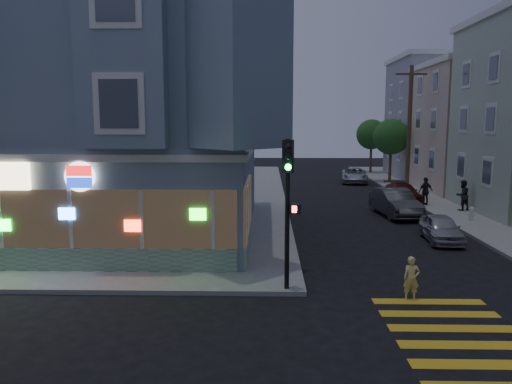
{
  "coord_description": "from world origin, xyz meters",
  "views": [
    {
      "loc": [
        1.81,
        -12.38,
        5.2
      ],
      "look_at": [
        1.4,
        5.2,
        2.72
      ],
      "focal_mm": 35.0,
      "sensor_mm": 36.0,
      "label": 1
    }
  ],
  "objects_px": {
    "street_tree_far": "(371,134)",
    "parked_car_b": "(395,203)",
    "running_child": "(411,279)",
    "fire_hydrant": "(471,213)",
    "pedestrian_a": "(462,195)",
    "pedestrian_b": "(426,191)",
    "parked_car_c": "(403,192)",
    "street_tree_near": "(391,137)",
    "parked_car_a": "(441,228)",
    "parked_car_d": "(354,175)",
    "utility_pole": "(409,127)",
    "traffic_signal": "(288,189)"
  },
  "relations": [
    {
      "from": "pedestrian_a",
      "to": "traffic_signal",
      "type": "xyz_separation_m",
      "value": [
        -10.57,
        -13.95,
        2.21
      ]
    },
    {
      "from": "parked_car_a",
      "to": "traffic_signal",
      "type": "height_order",
      "value": "traffic_signal"
    },
    {
      "from": "street_tree_far",
      "to": "parked_car_c",
      "type": "relative_size",
      "value": 1.29
    },
    {
      "from": "traffic_signal",
      "to": "pedestrian_b",
      "type": "bearing_deg",
      "value": 78.17
    },
    {
      "from": "fire_hydrant",
      "to": "street_tree_near",
      "type": "bearing_deg",
      "value": 90.53
    },
    {
      "from": "pedestrian_b",
      "to": "parked_car_c",
      "type": "xyz_separation_m",
      "value": [
        -0.77,
        2.27,
        -0.4
      ]
    },
    {
      "from": "pedestrian_b",
      "to": "traffic_signal",
      "type": "height_order",
      "value": "traffic_signal"
    },
    {
      "from": "pedestrian_a",
      "to": "parked_car_b",
      "type": "xyz_separation_m",
      "value": [
        -4.11,
        -1.11,
        -0.26
      ]
    },
    {
      "from": "parked_car_a",
      "to": "running_child",
      "type": "bearing_deg",
      "value": -110.37
    },
    {
      "from": "parked_car_d",
      "to": "utility_pole",
      "type": "bearing_deg",
      "value": -59.28
    },
    {
      "from": "street_tree_near",
      "to": "parked_car_b",
      "type": "bearing_deg",
      "value": -102.46
    },
    {
      "from": "utility_pole",
      "to": "pedestrian_a",
      "type": "height_order",
      "value": "utility_pole"
    },
    {
      "from": "street_tree_near",
      "to": "parked_car_b",
      "type": "distance_m",
      "value": 15.65
    },
    {
      "from": "pedestrian_a",
      "to": "parked_car_c",
      "type": "height_order",
      "value": "pedestrian_a"
    },
    {
      "from": "traffic_signal",
      "to": "fire_hydrant",
      "type": "xyz_separation_m",
      "value": [
        9.93,
        11.01,
        -2.7
      ]
    },
    {
      "from": "street_tree_near",
      "to": "running_child",
      "type": "bearing_deg",
      "value": -102.33
    },
    {
      "from": "running_child",
      "to": "fire_hydrant",
      "type": "bearing_deg",
      "value": 63.13
    },
    {
      "from": "pedestrian_b",
      "to": "parked_car_a",
      "type": "bearing_deg",
      "value": 54.4
    },
    {
      "from": "street_tree_far",
      "to": "fire_hydrant",
      "type": "distance_m",
      "value": 25.04
    },
    {
      "from": "street_tree_far",
      "to": "running_child",
      "type": "distance_m",
      "value": 36.87
    },
    {
      "from": "street_tree_far",
      "to": "parked_car_c",
      "type": "distance_m",
      "value": 18.14
    },
    {
      "from": "parked_car_d",
      "to": "running_child",
      "type": "bearing_deg",
      "value": -88.9
    },
    {
      "from": "utility_pole",
      "to": "street_tree_near",
      "type": "bearing_deg",
      "value": 88.09
    },
    {
      "from": "parked_car_a",
      "to": "traffic_signal",
      "type": "relative_size",
      "value": 0.75
    },
    {
      "from": "street_tree_far",
      "to": "parked_car_b",
      "type": "height_order",
      "value": "street_tree_far"
    },
    {
      "from": "pedestrian_b",
      "to": "pedestrian_a",
      "type": "bearing_deg",
      "value": 107.71
    },
    {
      "from": "street_tree_near",
      "to": "street_tree_far",
      "type": "relative_size",
      "value": 1.0
    },
    {
      "from": "pedestrian_b",
      "to": "traffic_signal",
      "type": "xyz_separation_m",
      "value": [
        -9.04,
        -15.77,
        2.23
      ]
    },
    {
      "from": "pedestrian_b",
      "to": "traffic_signal",
      "type": "relative_size",
      "value": 0.37
    },
    {
      "from": "fire_hydrant",
      "to": "pedestrian_a",
      "type": "bearing_deg",
      "value": 77.65
    },
    {
      "from": "running_child",
      "to": "pedestrian_b",
      "type": "height_order",
      "value": "pedestrian_b"
    },
    {
      "from": "street_tree_far",
      "to": "pedestrian_a",
      "type": "height_order",
      "value": "street_tree_far"
    },
    {
      "from": "parked_car_b",
      "to": "parked_car_a",
      "type": "bearing_deg",
      "value": -91.84
    },
    {
      "from": "utility_pole",
      "to": "pedestrian_a",
      "type": "distance_m",
      "value": 8.78
    },
    {
      "from": "street_tree_near",
      "to": "traffic_signal",
      "type": "relative_size",
      "value": 1.16
    },
    {
      "from": "street_tree_near",
      "to": "fire_hydrant",
      "type": "xyz_separation_m",
      "value": [
        0.16,
        -16.81,
        -3.41
      ]
    },
    {
      "from": "street_tree_near",
      "to": "parked_car_a",
      "type": "height_order",
      "value": "street_tree_near"
    },
    {
      "from": "traffic_signal",
      "to": "fire_hydrant",
      "type": "bearing_deg",
      "value": 65.94
    },
    {
      "from": "parked_car_d",
      "to": "traffic_signal",
      "type": "xyz_separation_m",
      "value": [
        -6.85,
        -28.18,
        2.59
      ]
    },
    {
      "from": "running_child",
      "to": "parked_car_c",
      "type": "bearing_deg",
      "value": 77.94
    },
    {
      "from": "utility_pole",
      "to": "parked_car_b",
      "type": "bearing_deg",
      "value": -109.11
    },
    {
      "from": "street_tree_far",
      "to": "pedestrian_b",
      "type": "relative_size",
      "value": 3.11
    },
    {
      "from": "running_child",
      "to": "parked_car_c",
      "type": "relative_size",
      "value": 0.32
    },
    {
      "from": "parked_car_c",
      "to": "street_tree_near",
      "type": "bearing_deg",
      "value": 78.39
    },
    {
      "from": "street_tree_far",
      "to": "fire_hydrant",
      "type": "height_order",
      "value": "street_tree_far"
    },
    {
      "from": "running_child",
      "to": "pedestrian_b",
      "type": "xyz_separation_m",
      "value": [
        5.43,
        16.16,
        0.35
      ]
    },
    {
      "from": "street_tree_near",
      "to": "parked_car_c",
      "type": "distance_m",
      "value": 10.43
    },
    {
      "from": "parked_car_b",
      "to": "pedestrian_b",
      "type": "bearing_deg",
      "value": 41.93
    },
    {
      "from": "street_tree_near",
      "to": "parked_car_b",
      "type": "relative_size",
      "value": 1.15
    },
    {
      "from": "pedestrian_b",
      "to": "parked_car_b",
      "type": "bearing_deg",
      "value": 26.26
    }
  ]
}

